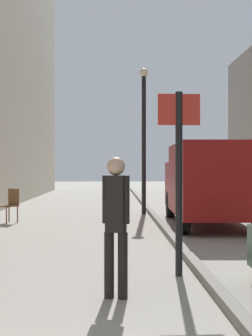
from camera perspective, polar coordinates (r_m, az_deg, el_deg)
ground_plane at (r=14.32m, az=-2.83°, el=-6.06°), size 80.00×80.00×0.00m
kerb_strip at (r=14.36m, az=3.52°, el=-5.81°), size 0.16×40.00×0.12m
pedestrian_main_foreground at (r=5.92m, az=-1.15°, el=-5.53°), size 0.32×0.23×1.65m
delivery_van at (r=13.60m, az=9.33°, el=-1.49°), size 2.10×5.53×2.13m
street_sign_post at (r=7.16m, az=6.00°, el=0.17°), size 0.60×0.10×2.60m
lamp_post at (r=16.49m, az=2.03°, el=4.22°), size 0.28×0.28×4.76m
cafe_chair_near_window at (r=14.35m, az=-12.93°, el=-3.87°), size 0.62×0.62×0.94m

